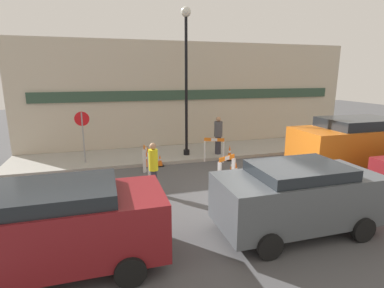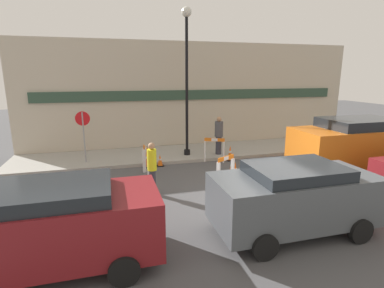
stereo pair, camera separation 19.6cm
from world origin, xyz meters
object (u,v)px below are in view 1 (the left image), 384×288
person_pedestrian (218,134)px  parked_car_1 (297,194)px  stop_sign (83,129)px  parked_car_0 (57,224)px  streetlamp_post (186,65)px  work_van (357,145)px  person_worker (153,167)px

person_pedestrian → parked_car_1: size_ratio=0.45×
stop_sign → parked_car_1: size_ratio=0.55×
person_pedestrian → parked_car_0: bearing=45.7°
person_pedestrian → parked_car_1: (-0.67, -7.04, -0.12)m
streetlamp_post → parked_car_0: size_ratio=1.56×
parked_car_0 → work_van: bearing=15.9°
stop_sign → work_van: 10.88m
parked_car_0 → person_pedestrian: bearing=49.0°
work_van → parked_car_0: bearing=-164.1°
streetlamp_post → stop_sign: bearing=-179.4°
stop_sign → person_worker: size_ratio=1.27×
streetlamp_post → person_pedestrian: 3.49m
streetlamp_post → work_van: 7.63m
streetlamp_post → person_worker: (-2.21, -3.99, -3.31)m
stop_sign → person_worker: 4.62m
person_worker → person_pedestrian: person_pedestrian is taller
person_pedestrian → parked_car_0: person_pedestrian is taller
work_van → person_pedestrian: bearing=133.2°
parked_car_1 → streetlamp_post: bearing=96.3°
streetlamp_post → parked_car_0: streetlamp_post is taller
person_worker → work_van: size_ratio=0.35×
work_van → person_worker: bearing=176.3°
person_worker → stop_sign: bearing=75.8°
streetlamp_post → parked_car_1: streetlamp_post is taller
work_van → stop_sign: bearing=156.0°
parked_car_0 → parked_car_1: bearing=-0.0°
person_worker → parked_car_1: size_ratio=0.43×
streetlamp_post → person_pedestrian: size_ratio=3.65×
person_pedestrian → parked_car_0: 9.33m
parked_car_0 → parked_car_1: 5.45m
work_van → streetlamp_post: bearing=140.3°
parked_car_0 → stop_sign: bearing=89.1°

